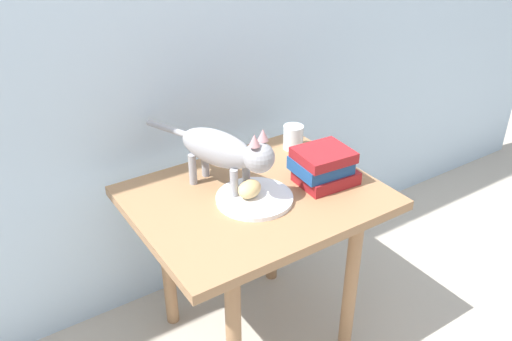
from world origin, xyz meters
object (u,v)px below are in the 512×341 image
object	(u,v)px
book_stack	(323,167)
candle_jar	(293,138)
cat	(225,151)
side_table	(256,218)
bread_roll	(250,189)
plate	(255,198)

from	to	relation	value
book_stack	candle_jar	world-z (taller)	book_stack
cat	book_stack	bearing A→B (deg)	-25.63
cat	candle_jar	world-z (taller)	cat
side_table	bread_roll	size ratio (longest dim) A/B	9.16
bread_roll	book_stack	world-z (taller)	book_stack
candle_jar	side_table	bearing A→B (deg)	-146.63
book_stack	side_table	bearing A→B (deg)	164.10
plate	candle_jar	distance (m)	0.37
plate	cat	bearing A→B (deg)	111.24
cat	candle_jar	bearing A→B (deg)	18.03
plate	cat	distance (m)	0.16
plate	book_stack	bearing A→B (deg)	-7.55
cat	book_stack	xyz separation A→B (m)	(0.27, -0.13, -0.08)
cat	plate	bearing A→B (deg)	-68.76
plate	candle_jar	xyz separation A→B (m)	(0.30, 0.21, 0.03)
side_table	candle_jar	xyz separation A→B (m)	(0.27, 0.18, 0.13)
bread_roll	candle_jar	xyz separation A→B (m)	(0.31, 0.20, -0.00)
side_table	book_stack	world-z (taller)	book_stack
side_table	plate	bearing A→B (deg)	-130.12
cat	candle_jar	size ratio (longest dim) A/B	5.33
plate	book_stack	xyz separation A→B (m)	(0.23, -0.03, 0.05)
bread_roll	side_table	bearing A→B (deg)	29.75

